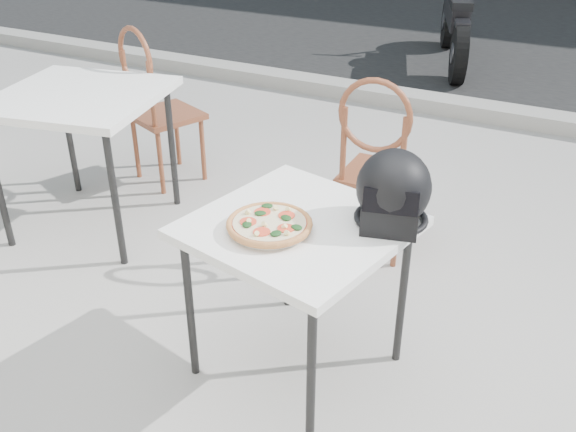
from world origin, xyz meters
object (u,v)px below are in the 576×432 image
at_px(cafe_chair_main, 378,158).
at_px(motorcycle, 455,22).
at_px(helmet, 393,192).
at_px(cafe_table_main, 298,237).
at_px(cafe_chair_side, 154,98).
at_px(plate, 270,229).
at_px(cafe_table_side, 80,106).
at_px(pizza, 269,224).

height_order(cafe_chair_main, motorcycle, cafe_chair_main).
relative_size(helmet, cafe_chair_main, 0.35).
bearing_deg(helmet, cafe_table_main, -166.25).
bearing_deg(cafe_table_main, helmet, 27.87).
relative_size(cafe_table_main, cafe_chair_side, 0.85).
height_order(plate, cafe_chair_main, cafe_chair_main).
bearing_deg(cafe_table_side, helmet, -11.71).
bearing_deg(cafe_chair_side, cafe_chair_main, -164.20).
bearing_deg(pizza, plate, -128.46).
distance_m(cafe_table_main, helmet, 0.39).
distance_m(cafe_table_side, cafe_chair_side, 0.64).
bearing_deg(plate, cafe_chair_side, 139.96).
relative_size(cafe_table_main, cafe_chair_main, 0.88).
bearing_deg(plate, helmet, 34.92).
bearing_deg(cafe_chair_main, plate, 87.82).
xyz_separation_m(cafe_table_main, plate, (-0.07, -0.10, 0.07)).
distance_m(cafe_table_main, cafe_chair_main, 0.99).
xyz_separation_m(plate, cafe_chair_side, (-1.51, 1.27, -0.13)).
relative_size(cafe_table_side, cafe_chair_side, 0.96).
bearing_deg(cafe_table_main, motorcycle, 97.06).
bearing_deg(plate, cafe_chair_main, 88.47).
bearing_deg(motorcycle, cafe_table_main, -101.55).
height_order(plate, motorcycle, motorcycle).
xyz_separation_m(cafe_table_side, cafe_chair_side, (-0.01, 0.62, -0.15)).
relative_size(cafe_chair_main, motorcycle, 0.54).
height_order(helmet, motorcycle, helmet).
xyz_separation_m(cafe_table_main, pizza, (-0.07, -0.10, 0.09)).
relative_size(pizza, helmet, 1.19).
bearing_deg(motorcycle, helmet, -97.63).
xyz_separation_m(cafe_chair_side, motorcycle, (0.99, 3.59, -0.15)).
height_order(cafe_table_main, motorcycle, motorcycle).
xyz_separation_m(cafe_table_main, helmet, (0.30, 0.16, 0.19)).
bearing_deg(motorcycle, cafe_chair_main, -100.32).
bearing_deg(helmet, pizza, -159.21).
xyz_separation_m(helmet, motorcycle, (-0.89, 4.60, -0.40)).
xyz_separation_m(plate, helmet, (0.37, 0.26, 0.12)).
height_order(helmet, cafe_chair_side, cafe_chair_side).
distance_m(pizza, cafe_table_side, 1.64).
bearing_deg(cafe_chair_side, cafe_table_main, 166.06).
bearing_deg(cafe_chair_main, cafe_table_main, 91.62).
xyz_separation_m(helmet, cafe_chair_side, (-1.88, 1.01, -0.25)).
distance_m(cafe_chair_main, cafe_table_side, 1.60).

